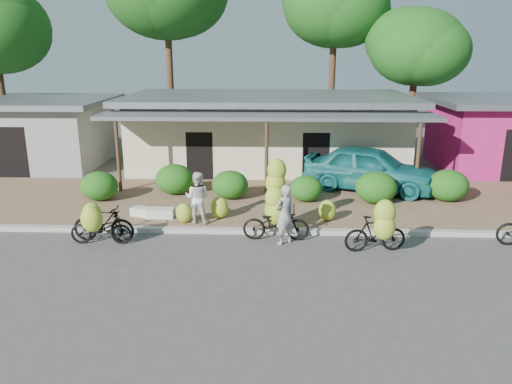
% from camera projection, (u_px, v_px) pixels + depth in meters
% --- Properties ---
extents(ground, '(100.00, 100.00, 0.00)m').
position_uv_depth(ground, '(263.00, 260.00, 13.15)').
color(ground, '#494643').
rests_on(ground, ground).
extents(sidewalk, '(60.00, 6.00, 0.12)m').
position_uv_depth(sidewalk, '(266.00, 202.00, 17.94)').
color(sidewalk, '#936B4F').
rests_on(sidewalk, ground).
extents(curb, '(60.00, 0.25, 0.15)m').
position_uv_depth(curb, '(264.00, 231.00, 15.06)').
color(curb, '#A8A399').
rests_on(curb, ground).
extents(shop_main, '(13.00, 8.50, 3.35)m').
position_uv_depth(shop_main, '(268.00, 131.00, 23.18)').
color(shop_main, beige).
rests_on(shop_main, ground).
extents(shop_pink, '(6.00, 6.00, 3.25)m').
position_uv_depth(shop_pink, '(496.00, 133.00, 22.91)').
color(shop_pink, '#CA1F78').
rests_on(shop_pink, ground).
extents(shop_grey, '(7.00, 6.00, 3.15)m').
position_uv_depth(shop_grey, '(36.00, 131.00, 23.63)').
color(shop_grey, gray).
rests_on(shop_grey, ground).
extents(tree_center_right, '(5.62, 5.54, 9.82)m').
position_uv_depth(tree_center_right, '(331.00, 4.00, 26.89)').
color(tree_center_right, '#523B20').
rests_on(tree_center_right, ground).
extents(tree_near_right, '(5.01, 4.87, 7.44)m').
position_uv_depth(tree_near_right, '(412.00, 45.00, 25.42)').
color(tree_near_right, '#523B20').
rests_on(tree_near_right, ground).
extents(hedge_0, '(1.34, 1.21, 1.05)m').
position_uv_depth(hedge_0, '(99.00, 186.00, 17.87)').
color(hedge_0, '#144F12').
rests_on(hedge_0, sidewalk).
extents(hedge_1, '(1.44, 1.30, 1.13)m').
position_uv_depth(hedge_1, '(175.00, 179.00, 18.64)').
color(hedge_1, '#144F12').
rests_on(hedge_1, sidewalk).
extents(hedge_2, '(1.32, 1.19, 1.03)m').
position_uv_depth(hedge_2, '(230.00, 185.00, 18.07)').
color(hedge_2, '#144F12').
rests_on(hedge_2, sidewalk).
extents(hedge_3, '(1.19, 1.07, 0.93)m').
position_uv_depth(hedge_3, '(306.00, 188.00, 17.76)').
color(hedge_3, '#144F12').
rests_on(hedge_3, sidewalk).
extents(hedge_4, '(1.45, 1.31, 1.13)m').
position_uv_depth(hedge_4, '(376.00, 187.00, 17.51)').
color(hedge_4, '#144F12').
rests_on(hedge_4, sidewalk).
extents(hedge_5, '(1.45, 1.31, 1.13)m').
position_uv_depth(hedge_5, '(448.00, 185.00, 17.78)').
color(hedge_5, '#144F12').
rests_on(hedge_5, sidewalk).
extents(bike_far_left, '(1.76, 1.22, 1.34)m').
position_uv_depth(bike_far_left, '(99.00, 227.00, 14.02)').
color(bike_far_left, black).
rests_on(bike_far_left, ground).
extents(bike_left, '(1.86, 1.21, 1.37)m').
position_uv_depth(bike_left, '(102.00, 222.00, 14.21)').
color(bike_left, black).
rests_on(bike_left, ground).
extents(bike_center, '(1.93, 1.22, 2.31)m').
position_uv_depth(bike_center, '(276.00, 209.00, 14.57)').
color(bike_center, black).
rests_on(bike_center, ground).
extents(bike_right, '(1.76, 1.23, 1.67)m').
position_uv_depth(bike_right, '(378.00, 230.00, 13.37)').
color(bike_right, black).
rests_on(bike_right, ground).
extents(loose_banana_a, '(0.51, 0.43, 0.63)m').
position_uv_depth(loose_banana_a, '(184.00, 213.00, 15.58)').
color(loose_banana_a, '#B0C431').
rests_on(loose_banana_a, sidewalk).
extents(loose_banana_b, '(0.57, 0.48, 0.71)m').
position_uv_depth(loose_banana_b, '(220.00, 207.00, 15.99)').
color(loose_banana_b, '#B0C431').
rests_on(loose_banana_b, sidewalk).
extents(loose_banana_c, '(0.55, 0.47, 0.68)m').
position_uv_depth(loose_banana_c, '(327.00, 210.00, 15.76)').
color(loose_banana_c, '#B0C431').
rests_on(loose_banana_c, sidewalk).
extents(sack_near, '(0.86, 0.41, 0.30)m').
position_uv_depth(sack_near, '(161.00, 213.00, 16.11)').
color(sack_near, silver).
rests_on(sack_near, sidewalk).
extents(sack_far, '(0.83, 0.61, 0.28)m').
position_uv_depth(sack_far, '(143.00, 212.00, 16.26)').
color(sack_far, silver).
rests_on(sack_far, sidewalk).
extents(vendor, '(0.75, 0.72, 1.74)m').
position_uv_depth(vendor, '(285.00, 215.00, 14.07)').
color(vendor, gray).
rests_on(vendor, ground).
extents(bystander, '(0.89, 0.76, 1.63)m').
position_uv_depth(bystander, '(197.00, 197.00, 15.46)').
color(bystander, silver).
rests_on(bystander, sidewalk).
extents(teal_van, '(5.41, 3.74, 1.71)m').
position_uv_depth(teal_van, '(370.00, 168.00, 19.08)').
color(teal_van, '#176869').
rests_on(teal_van, sidewalk).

